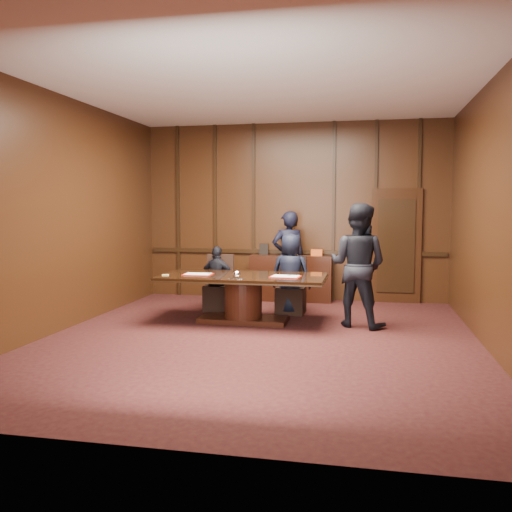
{
  "coord_description": "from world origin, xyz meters",
  "views": [
    {
      "loc": [
        1.45,
        -7.25,
        1.84
      ],
      "look_at": [
        -0.31,
        1.32,
        1.05
      ],
      "focal_mm": 38.0,
      "sensor_mm": 36.0,
      "label": 1
    }
  ],
  "objects_px": {
    "conference_table": "(243,291)",
    "sideboard": "(291,276)",
    "witness_right": "(358,265)",
    "witness_left": "(288,257)",
    "signatory_left": "(218,279)",
    "signatory_right": "(291,274)"
  },
  "relations": [
    {
      "from": "signatory_left",
      "to": "witness_right",
      "type": "xyz_separation_m",
      "value": [
        2.44,
        -0.73,
        0.37
      ]
    },
    {
      "from": "sideboard",
      "to": "witness_right",
      "type": "relative_size",
      "value": 0.84
    },
    {
      "from": "sideboard",
      "to": "signatory_right",
      "type": "distance_m",
      "value": 1.39
    },
    {
      "from": "signatory_left",
      "to": "witness_right",
      "type": "distance_m",
      "value": 2.58
    },
    {
      "from": "signatory_right",
      "to": "conference_table",
      "type": "bearing_deg",
      "value": 56.74
    },
    {
      "from": "conference_table",
      "to": "witness_left",
      "type": "bearing_deg",
      "value": 77.54
    },
    {
      "from": "signatory_right",
      "to": "witness_left",
      "type": "height_order",
      "value": "witness_left"
    },
    {
      "from": "conference_table",
      "to": "witness_left",
      "type": "relative_size",
      "value": 1.48
    },
    {
      "from": "conference_table",
      "to": "witness_right",
      "type": "distance_m",
      "value": 1.85
    },
    {
      "from": "sideboard",
      "to": "witness_left",
      "type": "relative_size",
      "value": 0.91
    },
    {
      "from": "conference_table",
      "to": "witness_left",
      "type": "height_order",
      "value": "witness_left"
    },
    {
      "from": "sideboard",
      "to": "witness_right",
      "type": "xyz_separation_m",
      "value": [
        1.32,
        -2.09,
        0.46
      ]
    },
    {
      "from": "signatory_left",
      "to": "signatory_right",
      "type": "xyz_separation_m",
      "value": [
        1.3,
        0.0,
        0.12
      ]
    },
    {
      "from": "signatory_left",
      "to": "witness_left",
      "type": "height_order",
      "value": "witness_left"
    },
    {
      "from": "conference_table",
      "to": "signatory_left",
      "type": "relative_size",
      "value": 2.27
    },
    {
      "from": "sideboard",
      "to": "signatory_left",
      "type": "xyz_separation_m",
      "value": [
        -1.12,
        -1.36,
        0.09
      ]
    },
    {
      "from": "signatory_left",
      "to": "witness_right",
      "type": "height_order",
      "value": "witness_right"
    },
    {
      "from": "sideboard",
      "to": "signatory_right",
      "type": "relative_size",
      "value": 1.15
    },
    {
      "from": "conference_table",
      "to": "sideboard",
      "type": "bearing_deg",
      "value": 77.66
    },
    {
      "from": "conference_table",
      "to": "witness_left",
      "type": "distance_m",
      "value": 2.08
    },
    {
      "from": "signatory_right",
      "to": "signatory_left",
      "type": "bearing_deg",
      "value": 5.84
    },
    {
      "from": "signatory_left",
      "to": "witness_left",
      "type": "distance_m",
      "value": 1.65
    }
  ]
}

